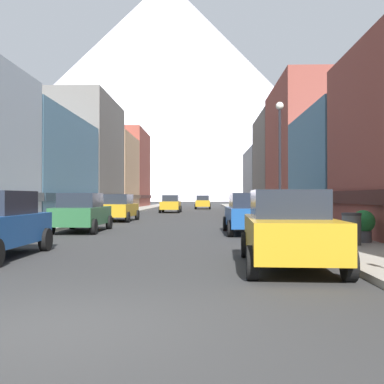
# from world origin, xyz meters

# --- Properties ---
(ground_plane) EXTENTS (400.00, 400.00, 0.00)m
(ground_plane) POSITION_xyz_m (0.00, 0.00, 0.00)
(ground_plane) COLOR #2E2E2E
(sidewalk_left) EXTENTS (2.50, 100.00, 0.15)m
(sidewalk_left) POSITION_xyz_m (-6.25, 35.00, 0.07)
(sidewalk_left) COLOR gray
(sidewalk_left) RESTS_ON ground
(sidewalk_right) EXTENTS (2.50, 100.00, 0.15)m
(sidewalk_right) POSITION_xyz_m (6.25, 35.00, 0.07)
(sidewalk_right) COLOR gray
(sidewalk_right) RESTS_ON ground
(storefront_left_2) EXTENTS (9.00, 13.62, 7.59)m
(storefront_left_2) POSITION_xyz_m (-11.85, 27.25, 3.65)
(storefront_left_2) COLOR slate
(storefront_left_2) RESTS_ON ground
(storefront_left_3) EXTENTS (9.03, 12.49, 11.60)m
(storefront_left_3) POSITION_xyz_m (-11.87, 40.67, 5.62)
(storefront_left_3) COLOR #66605B
(storefront_left_3) RESTS_ON ground
(storefront_left_4) EXTENTS (8.67, 11.69, 9.59)m
(storefront_left_4) POSITION_xyz_m (-11.68, 53.19, 4.63)
(storefront_left_4) COLOR tan
(storefront_left_4) RESTS_ON ground
(storefront_left_5) EXTENTS (8.35, 12.79, 11.95)m
(storefront_left_5) POSITION_xyz_m (-11.52, 65.63, 5.79)
(storefront_left_5) COLOR brown
(storefront_left_5) RESTS_ON ground
(storefront_right_2) EXTENTS (8.55, 9.45, 6.44)m
(storefront_right_2) POSITION_xyz_m (11.62, 20.46, 3.10)
(storefront_right_2) COLOR slate
(storefront_right_2) RESTS_ON ground
(storefront_right_3) EXTENTS (9.52, 11.54, 10.56)m
(storefront_right_3) POSITION_xyz_m (12.11, 30.97, 5.11)
(storefront_right_3) COLOR brown
(storefront_right_3) RESTS_ON ground
(storefront_right_4) EXTENTS (9.73, 11.04, 10.11)m
(storefront_right_4) POSITION_xyz_m (12.21, 42.54, 4.89)
(storefront_right_4) COLOR #66605B
(storefront_right_4) RESTS_ON ground
(storefront_right_5) EXTENTS (9.69, 13.06, 7.81)m
(storefront_right_5) POSITION_xyz_m (12.20, 55.10, 3.76)
(storefront_right_5) COLOR #99A5B2
(storefront_right_5) RESTS_ON ground
(car_left_1) EXTENTS (2.10, 4.42, 1.78)m
(car_left_1) POSITION_xyz_m (-3.80, 15.22, 0.90)
(car_left_1) COLOR #265933
(car_left_1) RESTS_ON ground
(car_left_2) EXTENTS (2.19, 4.46, 1.78)m
(car_left_2) POSITION_xyz_m (-3.80, 24.16, 0.90)
(car_left_2) COLOR #B28419
(car_left_2) RESTS_ON ground
(car_right_0) EXTENTS (2.25, 4.49, 1.78)m
(car_right_0) POSITION_xyz_m (3.80, 4.97, 0.90)
(car_right_0) COLOR #B28419
(car_right_0) RESTS_ON ground
(car_right_1) EXTENTS (2.11, 4.42, 1.78)m
(car_right_1) POSITION_xyz_m (3.80, 14.30, 0.90)
(car_right_1) COLOR #19478C
(car_right_1) RESTS_ON ground
(car_driving_0) EXTENTS (2.06, 4.40, 1.78)m
(car_driving_0) POSITION_xyz_m (-1.60, 40.46, 0.90)
(car_driving_0) COLOR #B28419
(car_driving_0) RESTS_ON ground
(car_driving_1) EXTENTS (2.06, 4.40, 1.78)m
(car_driving_1) POSITION_xyz_m (1.60, 53.67, 0.90)
(car_driving_1) COLOR #B28419
(car_driving_1) RESTS_ON ground
(trash_bin_right) EXTENTS (0.59, 0.59, 0.98)m
(trash_bin_right) POSITION_xyz_m (6.35, 8.41, 0.64)
(trash_bin_right) COLOR #4C5156
(trash_bin_right) RESTS_ON sidewalk_right
(potted_plant_1) EXTENTS (0.64, 0.64, 1.01)m
(potted_plant_1) POSITION_xyz_m (7.00, 16.90, 0.74)
(potted_plant_1) COLOR gray
(potted_plant_1) RESTS_ON sidewalk_right
(potted_plant_2) EXTENTS (0.74, 0.74, 1.04)m
(potted_plant_2) POSITION_xyz_m (7.00, 9.25, 0.72)
(potted_plant_2) COLOR #4C4C51
(potted_plant_2) RESTS_ON sidewalk_right
(pedestrian_0) EXTENTS (0.36, 0.36, 1.60)m
(pedestrian_0) POSITION_xyz_m (6.25, 20.81, 0.88)
(pedestrian_0) COLOR maroon
(pedestrian_0) RESTS_ON sidewalk_right
(streetlamp_right) EXTENTS (0.36, 0.36, 5.86)m
(streetlamp_right) POSITION_xyz_m (5.35, 15.49, 3.99)
(streetlamp_right) COLOR black
(streetlamp_right) RESTS_ON sidewalk_right
(mountain_backdrop) EXTENTS (239.09, 239.09, 130.70)m
(mountain_backdrop) POSITION_xyz_m (-21.06, 260.00, 65.35)
(mountain_backdrop) COLOR silver
(mountain_backdrop) RESTS_ON ground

